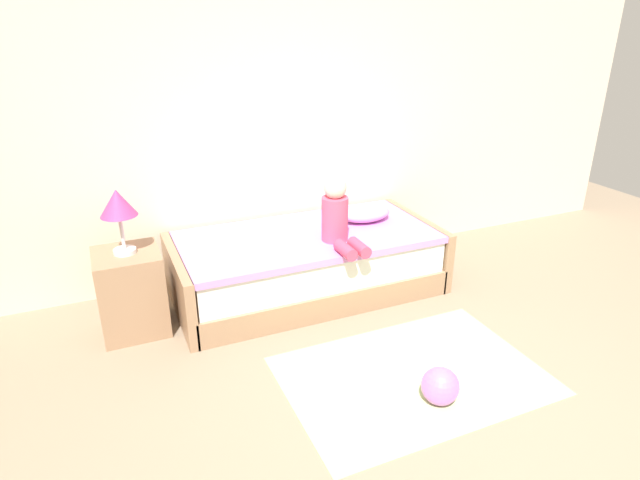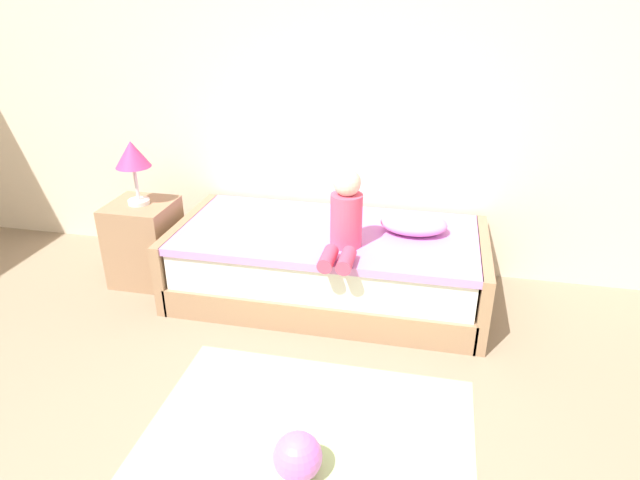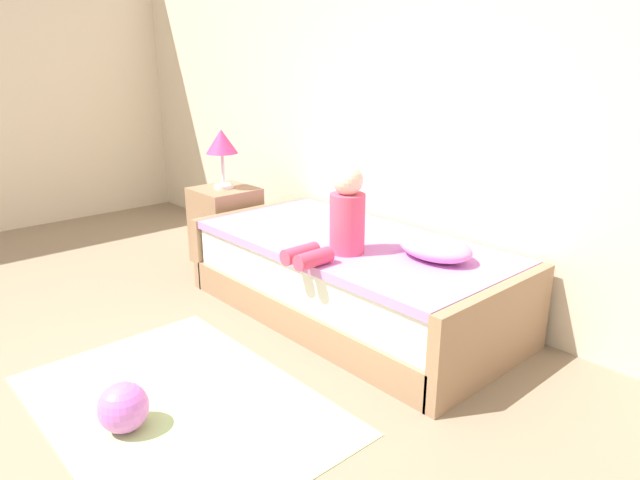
{
  "view_description": "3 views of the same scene",
  "coord_description": "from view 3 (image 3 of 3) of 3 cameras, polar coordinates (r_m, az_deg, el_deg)",
  "views": [
    {
      "loc": [
        -1.55,
        -1.6,
        2.09
      ],
      "look_at": [
        -0.08,
        1.75,
        0.55
      ],
      "focal_mm": 30.08,
      "sensor_mm": 36.0,
      "label": 1
    },
    {
      "loc": [
        0.58,
        -1.32,
        2.03
      ],
      "look_at": [
        -0.08,
        1.75,
        0.55
      ],
      "focal_mm": 31.08,
      "sensor_mm": 36.0,
      "label": 2
    },
    {
      "loc": [
        2.26,
        -0.35,
        1.56
      ],
      "look_at": [
        -0.08,
        1.75,
        0.55
      ],
      "focal_mm": 31.94,
      "sensor_mm": 36.0,
      "label": 3
    }
  ],
  "objects": [
    {
      "name": "area_rug",
      "position": [
        2.87,
        -13.93,
        -15.66
      ],
      "size": [
        1.6,
        1.1,
        0.01
      ],
      "primitive_type": "cube",
      "color": "#B2D189",
      "rests_on": "ground"
    },
    {
      "name": "table_lamp",
      "position": [
        4.4,
        -9.82,
        9.42
      ],
      "size": [
        0.24,
        0.24,
        0.45
      ],
      "color": "silver",
      "rests_on": "nightstand"
    },
    {
      "name": "toy_ball",
      "position": [
        2.72,
        -19.12,
        -15.56
      ],
      "size": [
        0.22,
        0.22,
        0.22
      ],
      "primitive_type": "sphere",
      "color": "#CC66D8",
      "rests_on": "ground"
    },
    {
      "name": "child_figure",
      "position": [
        3.17,
        2.13,
        2.11
      ],
      "size": [
        0.2,
        0.51,
        0.5
      ],
      "color": "#E04C6B",
      "rests_on": "bed"
    },
    {
      "name": "pillow",
      "position": [
        3.19,
        11.46,
        -0.75
      ],
      "size": [
        0.44,
        0.3,
        0.13
      ],
      "primitive_type": "ellipsoid",
      "color": "#EA8CC6",
      "rests_on": "bed"
    },
    {
      "name": "wall_rear",
      "position": [
        3.72,
        11.09,
        15.79
      ],
      "size": [
        7.2,
        0.1,
        2.9
      ],
      "primitive_type": "cube",
      "color": "beige",
      "rests_on": "ground"
    },
    {
      "name": "bed",
      "position": [
        3.57,
        3.0,
        -3.82
      ],
      "size": [
        2.11,
        1.0,
        0.5
      ],
      "color": "#997556",
      "rests_on": "ground"
    },
    {
      "name": "ground_plane",
      "position": [
        2.77,
        -28.45,
        -18.96
      ],
      "size": [
        9.2,
        9.2,
        0.0
      ],
      "primitive_type": "plane",
      "color": "gray"
    },
    {
      "name": "nightstand",
      "position": [
        4.54,
        -9.4,
        1.44
      ],
      "size": [
        0.44,
        0.44,
        0.6
      ],
      "primitive_type": "cube",
      "color": "#997556",
      "rests_on": "ground"
    }
  ]
}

